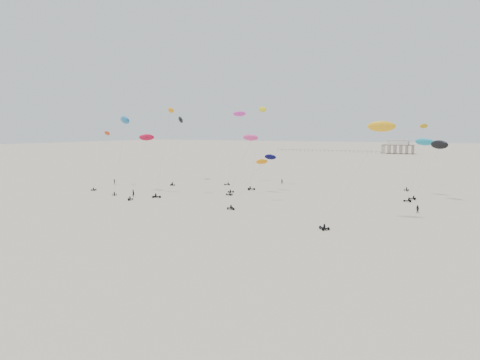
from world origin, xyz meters
The scene contains 21 objects.
ground_plane centered at (0.00, 200.00, 0.00)m, with size 900.00×900.00×0.00m, color beige.
pavilion_main centered at (-10.00, 350.00, 4.22)m, with size 21.00×13.00×9.80m.
pier_fence centered at (-62.00, 350.00, 0.77)m, with size 80.20×0.20×1.50m.
rig_0 centered at (-56.72, 109.41, 12.09)m, with size 6.89×12.89×18.66m.
rig_1 centered at (-10.73, 121.00, 7.26)m, with size 8.54×15.51×16.89m.
rig_2 centered at (26.31, 149.14, 10.73)m, with size 4.70×16.21×21.73m.
rig_3 centered at (-35.75, 101.59, 11.56)m, with size 7.27×15.01×18.91m.
rig_4 centered at (-15.98, 130.54, 14.61)m, with size 5.31×14.82×24.95m.
rig_5 centered at (-43.50, 103.28, 17.42)m, with size 6.09×10.66×21.13m.
rig_6 centered at (-29.00, 102.07, 12.97)m, with size 3.84×8.66×23.02m.
rig_7 centered at (-45.97, 133.07, 17.14)m, with size 9.54×17.73×23.90m.
rig_8 centered at (29.64, 131.29, 11.90)m, with size 5.59×15.23×17.75m.
rig_9 centered at (-3.75, 98.75, 4.97)m, with size 3.31×16.26×16.14m.
rig_10 centered at (-26.98, 137.72, 17.31)m, with size 4.40×12.19×23.63m.
rig_11 centered at (33.07, 125.94, 11.30)m, with size 8.84×3.85×14.70m.
rig_12 centered at (-12.80, 116.93, 12.70)m, with size 8.47×3.58×16.12m.
rig_13 centered at (25.10, 92.12, 14.60)m, with size 10.56×15.73×21.84m.
spectator_0 centered at (-35.39, 97.01, 0.00)m, with size 0.81×0.56×2.22m, color black.
spectator_1 centered at (31.94, 105.96, 0.00)m, with size 0.94×0.54×1.92m, color black.
spectator_2 centered at (-58.99, 115.90, 0.00)m, with size 1.13×0.61×1.91m, color black.
spectator_3 centered at (-12.55, 140.98, 0.00)m, with size 0.69×0.47×1.89m, color black.
Camera 1 is at (43.25, 4.69, 17.19)m, focal length 35.00 mm.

